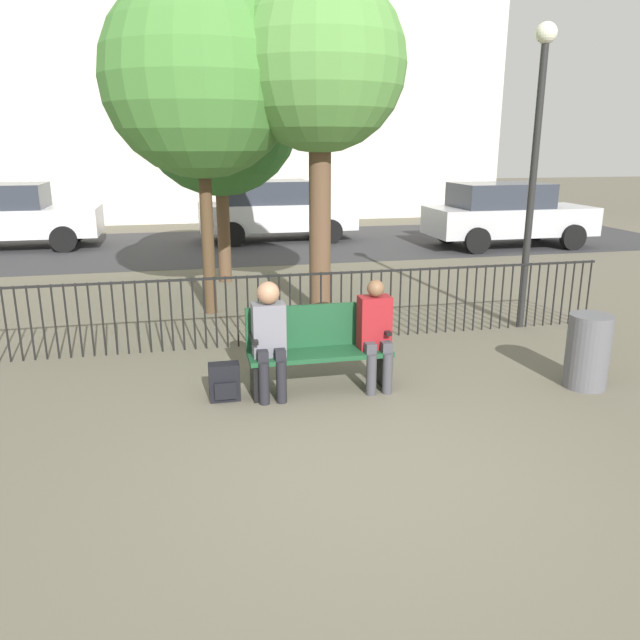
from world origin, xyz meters
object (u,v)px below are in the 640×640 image
object	(u,v)px
backpack	(225,382)
lamp_post	(537,137)
seated_person_1	(376,330)
trash_bin	(588,351)
tree_1	(320,67)
park_bench	(318,346)
parked_car_0	(273,209)
parked_car_1	(507,214)
parked_car_2	(8,215)
tree_0	(219,114)
tree_2	(200,79)
seated_person_0	(269,333)

from	to	relation	value
backpack	lamp_post	distance (m)	5.39
seated_person_1	trash_bin	world-z (taller)	seated_person_1
tree_1	trash_bin	size ratio (longest dim) A/B	5.98
park_bench	tree_1	world-z (taller)	tree_1
tree_1	parked_car_0	world-z (taller)	tree_1
parked_car_1	parked_car_2	distance (m)	12.65
backpack	tree_1	xyz separation A→B (m)	(1.70, 3.06, 3.43)
tree_0	tree_2	size ratio (longest dim) A/B	0.93
parked_car_0	seated_person_1	bearing A→B (deg)	-92.74
seated_person_0	trash_bin	size ratio (longest dim) A/B	1.52
parked_car_1	park_bench	bearing A→B (deg)	-128.88
park_bench	tree_0	world-z (taller)	tree_0
seated_person_0	backpack	size ratio (longest dim) A/B	3.12
seated_person_1	backpack	world-z (taller)	seated_person_1
backpack	parked_car_1	world-z (taller)	parked_car_1
tree_0	trash_bin	bearing A→B (deg)	-61.43
seated_person_0	parked_car_1	distance (m)	11.29
seated_person_1	tree_2	world-z (taller)	tree_2
parked_car_0	lamp_post	bearing A→B (deg)	-75.97
park_bench	seated_person_1	world-z (taller)	seated_person_1
parked_car_0	tree_0	bearing A→B (deg)	-108.65
backpack	seated_person_1	bearing A→B (deg)	-0.74
seated_person_0	parked_car_0	distance (m)	11.08
tree_0	parked_car_0	world-z (taller)	tree_0
tree_0	parked_car_0	distance (m)	5.79
tree_1	backpack	bearing A→B (deg)	-119.08
park_bench	tree_0	size ratio (longest dim) A/B	0.33
park_bench	seated_person_0	distance (m)	0.60
seated_person_1	seated_person_0	bearing A→B (deg)	179.90
backpack	tree_0	bearing A→B (deg)	85.67
tree_0	lamp_post	bearing A→B (deg)	-45.60
seated_person_0	lamp_post	world-z (taller)	lamp_post
backpack	parked_car_0	distance (m)	11.16
tree_2	parked_car_2	size ratio (longest dim) A/B	1.17
seated_person_0	seated_person_1	bearing A→B (deg)	-0.10
parked_car_0	parked_car_2	distance (m)	6.73
lamp_post	parked_car_2	bearing A→B (deg)	134.48
seated_person_1	backpack	distance (m)	1.69
backpack	tree_2	size ratio (longest dim) A/B	0.08
seated_person_1	lamp_post	size ratio (longest dim) A/B	0.29
tree_0	tree_2	bearing A→B (deg)	-99.85
tree_1	lamp_post	bearing A→B (deg)	-24.74
seated_person_1	backpack	bearing A→B (deg)	179.26
tree_1	parked_car_0	bearing A→B (deg)	86.73
seated_person_1	tree_1	distance (m)	4.27
parked_car_0	parked_car_1	bearing A→B (deg)	-22.74
seated_person_1	parked_car_0	world-z (taller)	parked_car_0
seated_person_1	tree_0	world-z (taller)	tree_0
park_bench	parked_car_0	bearing A→B (deg)	84.07
parked_car_1	trash_bin	size ratio (longest dim) A/B	5.12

